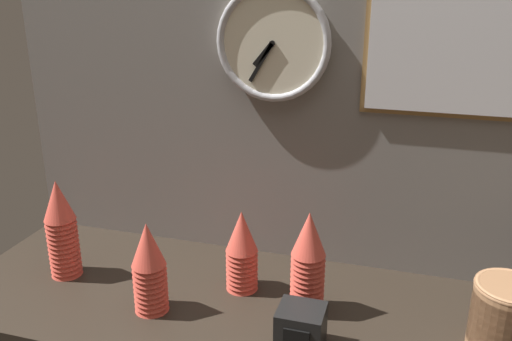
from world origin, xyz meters
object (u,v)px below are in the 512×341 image
Objects in this scene: cup_stack_far_left at (61,229)px; bowl_stack_far_right at (506,316)px; cup_stack_center_left at (149,268)px; cup_stack_center at (242,251)px; napkin_dispenser at (301,328)px; cup_stack_center_right at (308,262)px; wall_clock at (273,43)px.

cup_stack_far_left is 1.71× the size of bowl_stack_far_right.
bowl_stack_far_right is at bearing 6.19° from cup_stack_center_left.
cup_stack_center is at bearing 8.30° from cup_stack_far_left.
cup_stack_center_left is 23.23cm from cup_stack_center.
napkin_dispenser is at bearing -5.26° from cup_stack_center_left.
bowl_stack_far_right is 42.89cm from napkin_dispenser.
cup_stack_center_left reaches higher than napkin_dispenser.
wall_clock is at bearing 123.26° from cup_stack_center_right.
napkin_dispenser is at bearing -83.68° from cup_stack_center_right.
cup_stack_center_left is 30.42cm from cup_stack_far_left.
cup_stack_far_left is at bearing -179.91° from bowl_stack_far_right.
cup_stack_center_left is at bearing -15.81° from cup_stack_far_left.
wall_clock reaches higher than cup_stack_far_left.
cup_stack_center_left is at bearing -121.01° from wall_clock.
cup_stack_center_right is (17.59, -4.47, 1.99)cm from cup_stack_center.
cup_stack_center_right reaches higher than cup_stack_center_left.
bowl_stack_far_right is at bearing 0.09° from cup_stack_far_left.
napkin_dispenser is at bearing -163.93° from bowl_stack_far_right.
cup_stack_center_left is 61.89cm from wall_clock.
wall_clock is at bearing 82.16° from cup_stack_center.
cup_stack_far_left is 47.41cm from cup_stack_center.
bowl_stack_far_right is at bearing -23.54° from wall_clock.
napkin_dispenser is at bearing -44.01° from cup_stack_center.
cup_stack_center_right is 1.63× the size of bowl_stack_far_right.
cup_stack_center is at bearing 173.69° from bowl_stack_far_right.
cup_stack_far_left is 1.05× the size of cup_stack_center_right.
cup_stack_far_left is 107.20cm from bowl_stack_far_right.
cup_stack_far_left reaches higher than bowl_stack_far_right.
cup_stack_center_left reaches higher than cup_stack_center.
cup_stack_center_left is 0.89× the size of cup_stack_center_right.
napkin_dispenser is (1.55, -14.02, -7.92)cm from cup_stack_center_right.
cup_stack_center_right is (64.43, 2.37, -0.66)cm from cup_stack_far_left.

